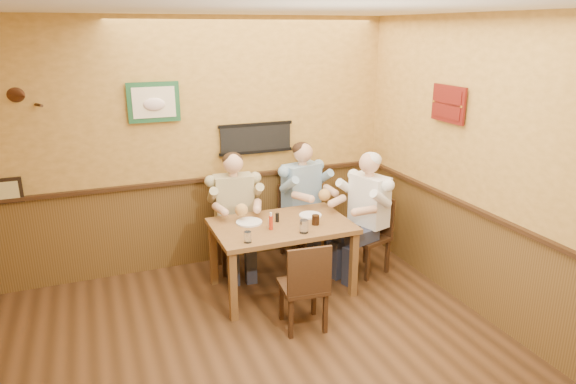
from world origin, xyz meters
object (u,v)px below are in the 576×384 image
(diner_white_elder, at_px, (368,220))
(pepper_shaker, at_px, (277,218))
(diner_tan_shirt, at_px, (234,219))
(salt_shaker, at_px, (271,223))
(dining_table, at_px, (282,232))
(water_glass_left, at_px, (248,237))
(water_glass_mid, at_px, (304,226))
(hot_sauce_bottle, at_px, (271,222))
(chair_back_right, at_px, (301,221))
(chair_back_left, at_px, (235,234))
(chair_right_end, at_px, (367,236))
(diner_blue_polo, at_px, (301,206))
(chair_near_side, at_px, (303,284))
(cola_tumbler, at_px, (316,220))

(diner_white_elder, distance_m, pepper_shaker, 1.08)
(diner_tan_shirt, bearing_deg, salt_shaker, -70.95)
(dining_table, xyz_separation_m, water_glass_left, (-0.47, -0.33, 0.15))
(water_glass_mid, distance_m, hot_sauce_bottle, 0.34)
(dining_table, relative_size, water_glass_mid, 10.69)
(water_glass_left, bearing_deg, chair_back_right, 46.92)
(hot_sauce_bottle, bearing_deg, chair_back_right, 50.86)
(dining_table, distance_m, diner_tan_shirt, 0.73)
(hot_sauce_bottle, bearing_deg, chair_back_left, 102.21)
(salt_shaker, relative_size, pepper_shaker, 1.06)
(dining_table, bearing_deg, water_glass_mid, -69.21)
(chair_back_right, xyz_separation_m, chair_right_end, (0.52, -0.69, -0.00))
(diner_blue_polo, bearing_deg, chair_near_side, -126.24)
(cola_tumbler, bearing_deg, diner_tan_shirt, 128.32)
(chair_right_end, xyz_separation_m, diner_tan_shirt, (-1.37, 0.61, 0.18))
(chair_near_side, bearing_deg, water_glass_mid, -108.39)
(chair_back_right, distance_m, chair_near_side, 1.58)
(water_glass_left, xyz_separation_m, cola_tumbler, (0.78, 0.18, -0.00))
(dining_table, distance_m, diner_blue_polo, 0.90)
(chair_back_left, height_order, water_glass_mid, water_glass_mid)
(dining_table, xyz_separation_m, chair_right_end, (1.05, 0.04, -0.22))
(chair_back_left, distance_m, hot_sauce_bottle, 0.87)
(dining_table, height_order, diner_blue_polo, diner_blue_polo)
(chair_near_side, xyz_separation_m, water_glass_left, (-0.40, 0.40, 0.37))
(diner_blue_polo, xyz_separation_m, water_glass_left, (-1.00, -1.07, 0.17))
(chair_back_right, distance_m, salt_shaker, 1.10)
(dining_table, height_order, cola_tumbler, cola_tumbler)
(diner_white_elder, relative_size, cola_tumbler, 12.36)
(diner_tan_shirt, xyz_separation_m, water_glass_left, (-0.15, -0.99, 0.18))
(diner_tan_shirt, distance_m, diner_blue_polo, 0.85)
(chair_near_side, distance_m, cola_tumbler, 0.79)
(salt_shaker, bearing_deg, chair_near_side, -84.06)
(dining_table, distance_m, pepper_shaker, 0.16)
(diner_tan_shirt, bearing_deg, chair_back_right, 10.39)
(diner_white_elder, bearing_deg, salt_shaker, -102.43)
(chair_right_end, relative_size, diner_blue_polo, 0.69)
(salt_shaker, bearing_deg, cola_tumbler, -11.30)
(hot_sauce_bottle, bearing_deg, diner_white_elder, 7.18)
(chair_near_side, relative_size, water_glass_left, 8.12)
(dining_table, bearing_deg, diner_white_elder, 2.29)
(chair_near_side, bearing_deg, water_glass_left, -39.67)
(dining_table, distance_m, water_glass_mid, 0.36)
(chair_near_side, bearing_deg, chair_right_end, -139.78)
(chair_back_right, relative_size, chair_right_end, 1.01)
(dining_table, xyz_separation_m, chair_near_side, (-0.07, -0.73, -0.22))
(water_glass_left, relative_size, water_glass_mid, 0.82)
(pepper_shaker, bearing_deg, water_glass_left, -138.07)
(chair_back_right, xyz_separation_m, salt_shaker, (-0.67, -0.79, 0.36))
(water_glass_left, xyz_separation_m, hot_sauce_bottle, (0.31, 0.22, 0.03))
(chair_near_side, height_order, salt_shaker, chair_near_side)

